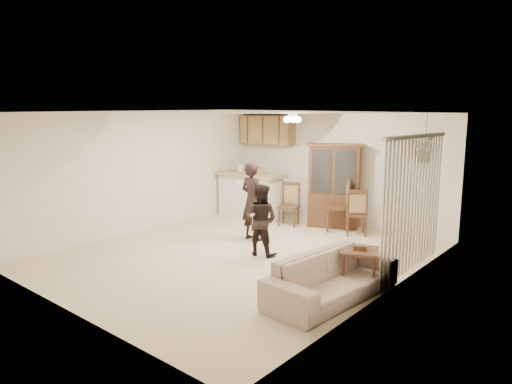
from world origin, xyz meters
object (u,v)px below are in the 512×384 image
Objects in this scene: chair_hutch_left at (336,216)px; chair_bar at (289,213)px; adult at (253,195)px; chair_hutch_right at (356,222)px; china_hutch at (334,186)px; sofa at (333,272)px; child at (261,218)px; side_table at (359,268)px.

chair_bar is at bearing -113.70° from chair_hutch_left.
adult is at bearing -66.33° from chair_hutch_left.
chair_hutch_left is (0.89, 1.75, -0.58)m from adult.
chair_bar is at bearing -23.28° from chair_hutch_right.
chair_hutch_left is (0.20, -0.23, -0.59)m from china_hutch.
chair_hutch_left is (1.05, 0.29, 0.05)m from chair_bar.
child is at bearing 70.89° from sofa.
sofa is 2.21m from child.
child is 2.47m from chair_hutch_right.
china_hutch is (-0.07, 2.64, 0.24)m from child.
child is 2.15m from side_table.
chair_hutch_left reaches higher than side_table.
adult reaches higher than child.
adult reaches higher than chair_hutch_right.
child is (0.75, -0.66, -0.22)m from adult.
child reaches higher than chair_hutch_left.
china_hutch reaches higher than chair_hutch_right.
china_hutch is 0.67m from chair_hutch_left.
china_hutch is 1.90× the size of chair_hutch_right.
adult is 0.97× the size of china_hutch.
china_hutch is at bearing 126.07° from side_table.
sofa is 0.58m from side_table.
chair_hutch_right is at bearing 44.34° from chair_hutch_left.
sofa is at bearing 80.54° from chair_hutch_right.
child is 2.65m from china_hutch.
adult reaches higher than chair_hutch_left.
side_table is (2.16, -2.97, -0.62)m from china_hutch.
side_table is at bearing 166.20° from adult.
side_table is at bearing -59.21° from chair_bar.
sofa is 3.79m from chair_hutch_left.
chair_bar is (-0.16, 1.45, -0.63)m from adult.
chair_hutch_right is (-1.46, 2.68, -0.02)m from side_table.
sofa is 1.39× the size of child.
sofa is 4.13m from china_hutch.
chair_bar is (-3.01, 2.44, -0.03)m from side_table.
sofa is 3.20m from adult.
chair_hutch_left is (-1.96, 2.74, 0.02)m from side_table.
china_hutch reaches higher than sofa.
chair_hutch_right is at bearing -11.32° from chair_bar.
adult is at bearing -130.26° from china_hutch.
chair_hutch_right is (1.55, 0.24, 0.00)m from chair_bar.
sofa reaches higher than side_table.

